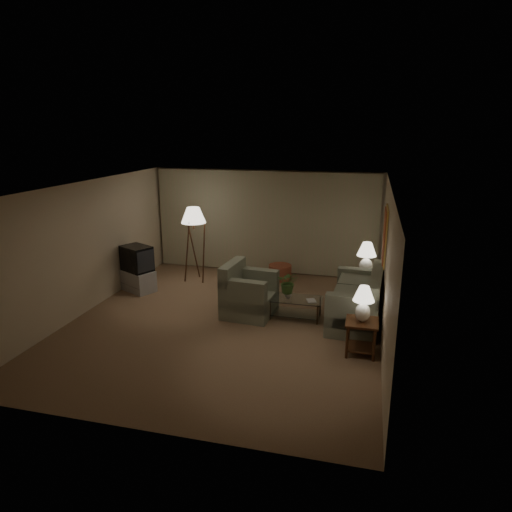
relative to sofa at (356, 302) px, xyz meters
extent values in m
plane|color=olive|center=(-2.50, -0.65, -0.42)|extent=(7.00, 7.00, 0.00)
cube|color=beige|center=(-2.50, 2.85, 0.93)|extent=(6.00, 0.04, 2.70)
cube|color=beige|center=(-5.50, -0.65, 0.93)|extent=(0.04, 7.00, 2.70)
cube|color=beige|center=(0.50, -0.65, 0.93)|extent=(0.04, 7.00, 2.70)
cube|color=white|center=(-2.50, -0.65, 2.28)|extent=(6.00, 7.00, 0.04)
cube|color=tan|center=(-2.50, 2.77, 0.93)|extent=(5.85, 0.12, 2.65)
cube|color=gold|center=(0.48, 0.15, 1.33)|extent=(0.03, 0.90, 1.10)
cube|color=maroon|center=(0.45, 0.15, 1.33)|extent=(0.02, 0.80, 1.00)
cube|color=gray|center=(0.00, 0.00, -0.20)|extent=(2.00, 1.17, 0.44)
cube|color=gray|center=(-2.13, -0.16, -0.19)|extent=(1.20, 1.15, 0.45)
cube|color=#3A210F|center=(0.15, -1.35, 0.16)|extent=(0.54, 0.54, 0.04)
cube|color=#3A210F|center=(0.15, -1.35, -0.30)|extent=(0.46, 0.46, 0.02)
cylinder|color=#3A210F|center=(-0.07, -1.57, -0.14)|extent=(0.05, 0.05, 0.56)
cylinder|color=#3A210F|center=(-0.07, -1.13, -0.14)|extent=(0.05, 0.05, 0.56)
cylinder|color=#3A210F|center=(0.37, -1.57, -0.14)|extent=(0.05, 0.05, 0.56)
cylinder|color=#3A210F|center=(0.37, -1.13, -0.14)|extent=(0.05, 0.05, 0.56)
cube|color=#3A210F|center=(0.15, 1.25, 0.16)|extent=(0.50, 0.42, 0.04)
cube|color=#3A210F|center=(0.15, 1.25, -0.30)|extent=(0.43, 0.36, 0.02)
cylinder|color=#3A210F|center=(-0.05, 1.09, -0.14)|extent=(0.05, 0.05, 0.56)
cylinder|color=#3A210F|center=(-0.05, 1.41, -0.14)|extent=(0.05, 0.05, 0.56)
cylinder|color=#3A210F|center=(0.35, 1.09, -0.14)|extent=(0.05, 0.05, 0.56)
cylinder|color=#3A210F|center=(0.35, 1.41, -0.14)|extent=(0.05, 0.05, 0.56)
ellipsoid|color=white|center=(0.15, -1.35, 0.34)|extent=(0.25, 0.25, 0.32)
cylinder|color=white|center=(0.15, -1.35, 0.53)|extent=(0.03, 0.03, 0.07)
cone|color=silver|center=(0.15, -1.35, 0.68)|extent=(0.36, 0.36, 0.25)
ellipsoid|color=white|center=(0.15, 1.25, 0.37)|extent=(0.30, 0.30, 0.37)
cylinder|color=white|center=(0.15, 1.25, 0.60)|extent=(0.03, 0.03, 0.09)
cone|color=silver|center=(0.15, 1.25, 0.77)|extent=(0.43, 0.43, 0.30)
cube|color=silver|center=(-1.19, -0.10, -0.01)|extent=(1.10, 0.60, 0.02)
cube|color=silver|center=(-1.19, -0.10, -0.32)|extent=(1.02, 0.52, 0.01)
cylinder|color=#3D2818|center=(-1.67, -0.33, -0.22)|extent=(0.04, 0.04, 0.40)
cylinder|color=#3D2818|center=(-1.67, 0.13, -0.22)|extent=(0.04, 0.04, 0.40)
cylinder|color=#3D2818|center=(-0.71, -0.33, -0.22)|extent=(0.04, 0.04, 0.40)
cylinder|color=#3D2818|center=(-0.71, 0.13, -0.22)|extent=(0.04, 0.04, 0.40)
cube|color=#A2A2A4|center=(-5.05, 0.57, -0.17)|extent=(1.19, 1.13, 0.50)
cube|color=black|center=(-5.05, 0.57, 0.38)|extent=(1.09, 1.05, 0.59)
cylinder|color=#3A210F|center=(-4.01, 1.60, 1.05)|extent=(0.04, 0.04, 0.27)
cone|color=silver|center=(-4.01, 1.60, 1.26)|extent=(0.61, 0.61, 0.38)
cylinder|color=#9C4C34|center=(-1.96, 2.20, -0.23)|extent=(0.66, 0.66, 0.38)
imported|color=silver|center=(-1.34, -0.10, 0.07)|extent=(0.19, 0.19, 0.15)
imported|color=#467032|center=(-1.34, -0.10, 0.38)|extent=(0.44, 0.39, 0.47)
imported|color=olive|center=(-0.94, -0.20, 0.01)|extent=(0.24, 0.28, 0.02)
camera|label=1|loc=(0.14, -8.66, 3.33)|focal=32.00mm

